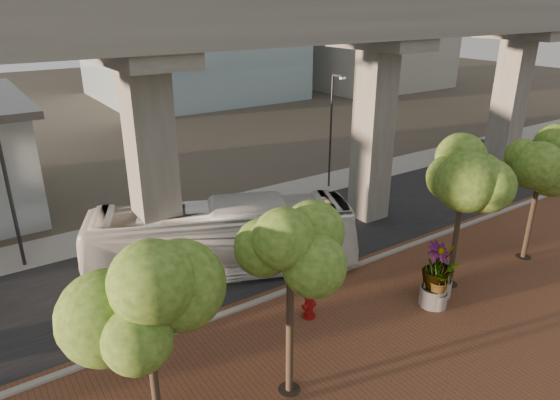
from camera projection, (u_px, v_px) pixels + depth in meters
ground at (302, 259)px, 23.26m from camera, size 160.00×160.00×0.00m
brick_plaza at (440, 351)px, 17.09m from camera, size 70.00×13.00×0.06m
asphalt_road at (278, 242)px, 24.79m from camera, size 90.00×8.00×0.04m
curb_strip at (329, 276)px, 21.69m from camera, size 70.00×0.25×0.16m
far_sidewalk at (226, 207)px, 29.02m from camera, size 90.00×3.00×0.06m
transit_viaduct at (278, 96)px, 22.08m from camera, size 72.00×5.60×12.40m
transit_bus at (222, 239)px, 21.54m from camera, size 11.71×7.03×3.22m
parked_car at (489, 150)px, 37.78m from camera, size 4.23×1.48×1.39m
fire_hydrant at (309, 305)px, 18.72m from camera, size 0.54×0.48×1.08m
planter_front at (439, 280)px, 19.11m from camera, size 1.79×1.79×1.97m
planter_right at (436, 269)px, 19.07m from camera, size 2.47×2.47×2.64m
planter_left at (443, 266)px, 19.81m from camera, size 2.03×2.03×2.23m
street_tree_far_west at (146, 309)px, 12.11m from camera, size 3.69×3.69×5.90m
street_tree_near_west at (290, 249)px, 13.57m from camera, size 3.30×3.30×6.38m
street_tree_near_east at (465, 176)px, 19.31m from camera, size 3.89×3.89×6.60m
street_tree_far_east at (542, 165)px, 21.64m from camera, size 3.43×3.43×6.11m
streetlamp_west at (1, 152)px, 20.58m from camera, size 0.46×1.34×9.22m
streetlamp_east at (332, 124)px, 30.63m from camera, size 0.35×1.03×7.13m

